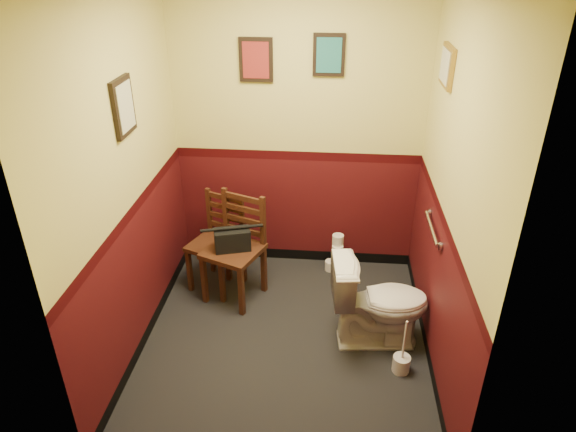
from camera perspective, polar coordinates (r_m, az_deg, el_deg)
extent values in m
cube|color=black|center=(4.22, -0.32, -13.70)|extent=(2.20, 2.40, 0.00)
cube|color=#410D10|center=(4.57, 1.09, 9.53)|extent=(2.20, 0.00, 2.70)
cube|color=#410D10|center=(2.44, -3.12, -8.91)|extent=(2.20, 0.00, 2.70)
cube|color=#410D10|center=(3.72, -17.52, 3.65)|extent=(0.00, 2.40, 2.70)
cube|color=#410D10|center=(3.54, 17.67, 2.31)|extent=(0.00, 2.40, 2.70)
cylinder|color=silver|center=(3.93, 15.68, -1.31)|extent=(0.03, 0.50, 0.03)
cylinder|color=silver|center=(3.72, 16.56, -3.22)|extent=(0.02, 0.06, 0.06)
cylinder|color=silver|center=(4.15, 15.43, 0.38)|extent=(0.02, 0.06, 0.06)
cube|color=black|center=(4.43, -3.57, 16.93)|extent=(0.28, 0.03, 0.36)
cube|color=maroon|center=(4.42, -3.61, 16.89)|extent=(0.22, 0.01, 0.30)
cube|color=black|center=(4.38, 4.58, 17.42)|extent=(0.26, 0.03, 0.34)
cube|color=#206769|center=(4.36, 4.57, 17.37)|extent=(0.20, 0.01, 0.28)
cube|color=black|center=(3.64, -17.84, 11.48)|extent=(0.03, 0.30, 0.38)
cube|color=#B7B68F|center=(3.63, -17.58, 11.49)|extent=(0.01, 0.24, 0.31)
cube|color=olive|center=(3.87, 17.29, 15.62)|extent=(0.03, 0.34, 0.28)
cube|color=#B7B68F|center=(3.87, 17.04, 15.65)|extent=(0.01, 0.28, 0.22)
imported|color=white|center=(4.05, 10.11, -9.46)|extent=(0.79, 0.50, 0.74)
cylinder|color=silver|center=(4.03, 12.47, -15.74)|extent=(0.13, 0.13, 0.13)
cylinder|color=silver|center=(3.88, 12.80, -13.44)|extent=(0.02, 0.02, 0.37)
cube|color=#442214|center=(4.60, -8.08, -3.18)|extent=(0.53, 0.53, 0.04)
cube|color=#442214|center=(4.70, -10.89, -5.90)|extent=(0.05, 0.05, 0.44)
cube|color=#442214|center=(4.93, -8.41, -3.91)|extent=(0.05, 0.05, 0.44)
cube|color=#442214|center=(4.52, -7.34, -7.13)|extent=(0.05, 0.05, 0.44)
cube|color=#442214|center=(4.75, -4.96, -4.99)|extent=(0.05, 0.05, 0.44)
cube|color=#442214|center=(4.71, -8.75, 0.63)|extent=(0.05, 0.05, 0.44)
cube|color=#442214|center=(4.53, -5.15, -0.33)|extent=(0.05, 0.05, 0.44)
cube|color=#442214|center=(4.68, -6.90, -1.16)|extent=(0.31, 0.15, 0.04)
cube|color=#442214|center=(4.63, -6.97, -0.11)|extent=(0.31, 0.15, 0.04)
cube|color=#442214|center=(4.59, -7.04, 0.96)|extent=(0.31, 0.15, 0.04)
cube|color=#442214|center=(4.54, -7.11, 2.05)|extent=(0.31, 0.15, 0.04)
cube|color=#442214|center=(4.43, -6.12, -3.89)|extent=(0.58, 0.58, 0.04)
cube|color=#442214|center=(4.53, -9.30, -6.95)|extent=(0.05, 0.05, 0.47)
cube|color=#442214|center=(4.78, -6.66, -4.66)|extent=(0.05, 0.05, 0.47)
cube|color=#442214|center=(4.34, -5.20, -8.34)|extent=(0.05, 0.05, 0.47)
cube|color=#442214|center=(4.61, -2.70, -5.86)|extent=(0.05, 0.05, 0.47)
cube|color=#442214|center=(4.54, -6.95, 0.39)|extent=(0.05, 0.05, 0.47)
cube|color=#442214|center=(4.36, -2.80, -0.68)|extent=(0.05, 0.05, 0.47)
cube|color=#442214|center=(4.51, -4.85, -1.60)|extent=(0.34, 0.16, 0.05)
cube|color=#442214|center=(4.46, -4.91, -0.43)|extent=(0.34, 0.16, 0.05)
cube|color=#442214|center=(4.41, -4.96, 0.77)|extent=(0.34, 0.16, 0.05)
cube|color=#442214|center=(4.36, -5.02, 1.99)|extent=(0.34, 0.16, 0.05)
cube|color=black|center=(4.37, -6.19, -2.62)|extent=(0.33, 0.23, 0.19)
cylinder|color=black|center=(4.31, -6.27, -1.35)|extent=(0.26, 0.10, 0.03)
cylinder|color=silver|center=(5.00, 4.75, -5.49)|extent=(0.11, 0.11, 0.10)
cylinder|color=silver|center=(5.00, 6.09, -5.54)|extent=(0.11, 0.11, 0.10)
cylinder|color=silver|center=(4.94, 5.47, -4.64)|extent=(0.11, 0.11, 0.10)
cylinder|color=silver|center=(4.87, 5.52, -3.80)|extent=(0.11, 0.11, 0.10)
cylinder|color=silver|center=(4.84, 5.57, -2.64)|extent=(0.11, 0.11, 0.10)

